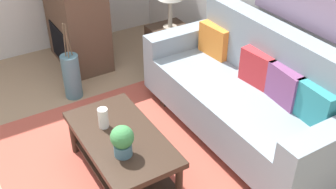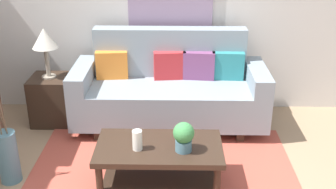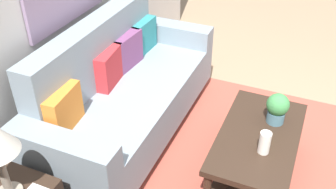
{
  "view_description": "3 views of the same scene",
  "coord_description": "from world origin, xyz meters",
  "px_view_note": "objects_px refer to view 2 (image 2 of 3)",
  "views": [
    {
      "loc": [
        2.4,
        -0.58,
        2.59
      ],
      "look_at": [
        -0.04,
        0.9,
        0.66
      ],
      "focal_mm": 44.55,
      "sensor_mm": 36.0,
      "label": 1
    },
    {
      "loc": [
        0.12,
        -2.69,
        2.29
      ],
      "look_at": [
        0.04,
        1.11,
        0.62
      ],
      "focal_mm": 44.61,
      "sensor_mm": 36.0,
      "label": 2
    },
    {
      "loc": [
        -2.4,
        0.19,
        2.39
      ],
      "look_at": [
        -0.09,
        1.19,
        0.65
      ],
      "focal_mm": 41.27,
      "sensor_mm": 36.0,
      "label": 3
    }
  ],
  "objects_px": {
    "couch": "(170,90)",
    "coffee_table": "(159,157)",
    "tabletop_vase": "(137,140)",
    "table_lamp": "(45,40)",
    "throw_pillow_teal": "(228,66)",
    "side_table": "(52,100)",
    "throw_pillow_crimson": "(170,65)",
    "potted_plant_tabletop": "(184,136)",
    "throw_pillow_orange": "(112,65)",
    "throw_pillow_plum": "(199,66)",
    "floor_vase": "(8,157)"
  },
  "relations": [
    {
      "from": "couch",
      "to": "throw_pillow_orange",
      "type": "distance_m",
      "value": 0.72
    },
    {
      "from": "table_lamp",
      "to": "floor_vase",
      "type": "xyz_separation_m",
      "value": [
        -0.07,
        -1.19,
        -0.74
      ]
    },
    {
      "from": "throw_pillow_teal",
      "to": "coffee_table",
      "type": "distance_m",
      "value": 1.59
    },
    {
      "from": "throw_pillow_orange",
      "to": "tabletop_vase",
      "type": "bearing_deg",
      "value": -73.91
    },
    {
      "from": "couch",
      "to": "throw_pillow_plum",
      "type": "bearing_deg",
      "value": 20.89
    },
    {
      "from": "throw_pillow_crimson",
      "to": "table_lamp",
      "type": "xyz_separation_m",
      "value": [
        -1.37,
        -0.1,
        0.31
      ]
    },
    {
      "from": "couch",
      "to": "floor_vase",
      "type": "height_order",
      "value": "couch"
    },
    {
      "from": "tabletop_vase",
      "to": "potted_plant_tabletop",
      "type": "xyz_separation_m",
      "value": [
        0.39,
        -0.01,
        0.05
      ]
    },
    {
      "from": "throw_pillow_orange",
      "to": "throw_pillow_crimson",
      "type": "height_order",
      "value": "same"
    },
    {
      "from": "throw_pillow_crimson",
      "to": "throw_pillow_teal",
      "type": "xyz_separation_m",
      "value": [
        0.66,
        0.0,
        0.0
      ]
    },
    {
      "from": "throw_pillow_plum",
      "to": "potted_plant_tabletop",
      "type": "xyz_separation_m",
      "value": [
        -0.19,
        -1.44,
        -0.11
      ]
    },
    {
      "from": "throw_pillow_plum",
      "to": "table_lamp",
      "type": "xyz_separation_m",
      "value": [
        -1.7,
        -0.1,
        0.31
      ]
    },
    {
      "from": "throw_pillow_teal",
      "to": "couch",
      "type": "bearing_deg",
      "value": -169.2
    },
    {
      "from": "throw_pillow_orange",
      "to": "side_table",
      "type": "relative_size",
      "value": 0.64
    },
    {
      "from": "tabletop_vase",
      "to": "throw_pillow_crimson",
      "type": "bearing_deg",
      "value": 79.99
    },
    {
      "from": "throw_pillow_orange",
      "to": "tabletop_vase",
      "type": "height_order",
      "value": "throw_pillow_orange"
    },
    {
      "from": "throw_pillow_orange",
      "to": "throw_pillow_teal",
      "type": "relative_size",
      "value": 1.0
    },
    {
      "from": "coffee_table",
      "to": "side_table",
      "type": "relative_size",
      "value": 1.96
    },
    {
      "from": "throw_pillow_crimson",
      "to": "side_table",
      "type": "xyz_separation_m",
      "value": [
        -1.37,
        -0.1,
        -0.4
      ]
    },
    {
      "from": "table_lamp",
      "to": "throw_pillow_teal",
      "type": "bearing_deg",
      "value": 2.71
    },
    {
      "from": "couch",
      "to": "tabletop_vase",
      "type": "xyz_separation_m",
      "value": [
        -0.25,
        -1.3,
        0.09
      ]
    },
    {
      "from": "throw_pillow_orange",
      "to": "throw_pillow_crimson",
      "type": "xyz_separation_m",
      "value": [
        0.66,
        0.0,
        0.0
      ]
    },
    {
      "from": "throw_pillow_plum",
      "to": "side_table",
      "type": "xyz_separation_m",
      "value": [
        -1.7,
        -0.1,
        -0.4
      ]
    },
    {
      "from": "couch",
      "to": "throw_pillow_orange",
      "type": "relative_size",
      "value": 5.95
    },
    {
      "from": "floor_vase",
      "to": "throw_pillow_plum",
      "type": "bearing_deg",
      "value": 35.95
    },
    {
      "from": "throw_pillow_crimson",
      "to": "tabletop_vase",
      "type": "height_order",
      "value": "throw_pillow_crimson"
    },
    {
      "from": "throw_pillow_plum",
      "to": "tabletop_vase",
      "type": "bearing_deg",
      "value": -112.25
    },
    {
      "from": "tabletop_vase",
      "to": "coffee_table",
      "type": "bearing_deg",
      "value": 19.96
    },
    {
      "from": "throw_pillow_orange",
      "to": "tabletop_vase",
      "type": "xyz_separation_m",
      "value": [
        0.41,
        -1.42,
        -0.16
      ]
    },
    {
      "from": "side_table",
      "to": "floor_vase",
      "type": "relative_size",
      "value": 1.12
    },
    {
      "from": "tabletop_vase",
      "to": "potted_plant_tabletop",
      "type": "height_order",
      "value": "potted_plant_tabletop"
    },
    {
      "from": "tabletop_vase",
      "to": "couch",
      "type": "bearing_deg",
      "value": 79.04
    },
    {
      "from": "potted_plant_tabletop",
      "to": "throw_pillow_plum",
      "type": "bearing_deg",
      "value": 82.42
    },
    {
      "from": "couch",
      "to": "tabletop_vase",
      "type": "bearing_deg",
      "value": -100.96
    },
    {
      "from": "coffee_table",
      "to": "table_lamp",
      "type": "distance_m",
      "value": 1.94
    },
    {
      "from": "throw_pillow_plum",
      "to": "coffee_table",
      "type": "distance_m",
      "value": 1.46
    },
    {
      "from": "couch",
      "to": "table_lamp",
      "type": "xyz_separation_m",
      "value": [
        -1.37,
        0.03,
        0.56
      ]
    },
    {
      "from": "couch",
      "to": "floor_vase",
      "type": "bearing_deg",
      "value": -141.21
    },
    {
      "from": "coffee_table",
      "to": "table_lamp",
      "type": "bearing_deg",
      "value": 135.88
    },
    {
      "from": "throw_pillow_orange",
      "to": "throw_pillow_teal",
      "type": "distance_m",
      "value": 1.32
    },
    {
      "from": "throw_pillow_crimson",
      "to": "floor_vase",
      "type": "relative_size",
      "value": 0.72
    },
    {
      "from": "throw_pillow_crimson",
      "to": "potted_plant_tabletop",
      "type": "distance_m",
      "value": 1.45
    },
    {
      "from": "couch",
      "to": "throw_pillow_teal",
      "type": "distance_m",
      "value": 0.72
    },
    {
      "from": "potted_plant_tabletop",
      "to": "throw_pillow_crimson",
      "type": "bearing_deg",
      "value": 95.55
    },
    {
      "from": "tabletop_vase",
      "to": "table_lamp",
      "type": "bearing_deg",
      "value": 130.14
    },
    {
      "from": "couch",
      "to": "side_table",
      "type": "bearing_deg",
      "value": 178.75
    },
    {
      "from": "couch",
      "to": "coffee_table",
      "type": "height_order",
      "value": "couch"
    },
    {
      "from": "throw_pillow_plum",
      "to": "side_table",
      "type": "relative_size",
      "value": 0.64
    },
    {
      "from": "side_table",
      "to": "floor_vase",
      "type": "xyz_separation_m",
      "value": [
        -0.07,
        -1.19,
        -0.03
      ]
    },
    {
      "from": "throw_pillow_crimson",
      "to": "coffee_table",
      "type": "bearing_deg",
      "value": -92.95
    }
  ]
}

